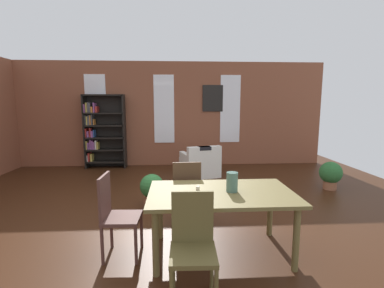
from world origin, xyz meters
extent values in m
plane|color=#3B1E0F|center=(0.00, 0.00, 0.00)|extent=(10.19, 10.19, 0.00)
cube|color=brown|center=(0.00, 3.78, 1.42)|extent=(8.84, 0.12, 2.84)
cube|color=white|center=(-1.83, 3.71, 1.56)|extent=(0.55, 0.02, 1.85)
cube|color=white|center=(0.00, 3.71, 1.56)|extent=(0.55, 0.02, 1.85)
cube|color=white|center=(1.83, 3.71, 1.56)|extent=(0.55, 0.02, 1.85)
cube|color=brown|center=(0.82, -0.94, 0.72)|extent=(1.64, 0.99, 0.04)
cylinder|color=brown|center=(0.11, -1.33, 0.35)|extent=(0.07, 0.07, 0.70)
cylinder|color=brown|center=(1.54, -1.33, 0.35)|extent=(0.07, 0.07, 0.70)
cylinder|color=brown|center=(0.11, -0.54, 0.35)|extent=(0.07, 0.07, 0.70)
cylinder|color=brown|center=(1.54, -0.54, 0.35)|extent=(0.07, 0.07, 0.70)
cylinder|color=#4C7266|center=(0.95, -0.94, 0.85)|extent=(0.13, 0.13, 0.22)
cylinder|color=silver|center=(0.56, -0.86, 0.76)|extent=(0.04, 0.04, 0.04)
cube|color=#4D3522|center=(0.46, -0.14, 0.45)|extent=(0.41, 0.41, 0.04)
cube|color=#4D3522|center=(0.46, -0.33, 0.70)|extent=(0.38, 0.04, 0.50)
cylinder|color=#4D3522|center=(0.63, 0.04, 0.21)|extent=(0.04, 0.04, 0.43)
cylinder|color=#4D3522|center=(0.27, 0.03, 0.21)|extent=(0.04, 0.04, 0.43)
cylinder|color=#4D3522|center=(0.64, -0.32, 0.21)|extent=(0.04, 0.04, 0.43)
cylinder|color=#4D3522|center=(0.28, -0.33, 0.21)|extent=(0.04, 0.04, 0.43)
cube|color=#53332D|center=(-0.29, -0.94, 0.45)|extent=(0.42, 0.42, 0.04)
cube|color=#53332D|center=(-0.48, -0.93, 0.70)|extent=(0.05, 0.38, 0.50)
cylinder|color=#53332D|center=(-0.12, -1.13, 0.21)|extent=(0.04, 0.04, 0.43)
cylinder|color=#53332D|center=(-0.11, -0.77, 0.21)|extent=(0.04, 0.04, 0.43)
cylinder|color=#53332D|center=(-0.48, -1.11, 0.21)|extent=(0.04, 0.04, 0.43)
cylinder|color=#53332D|center=(-0.47, -0.75, 0.21)|extent=(0.04, 0.04, 0.43)
cube|color=brown|center=(0.46, -1.73, 0.45)|extent=(0.41, 0.41, 0.04)
cube|color=brown|center=(0.46, -1.55, 0.70)|extent=(0.38, 0.04, 0.50)
cylinder|color=brown|center=(0.28, -1.55, 0.21)|extent=(0.04, 0.04, 0.43)
cylinder|color=brown|center=(0.64, -1.56, 0.21)|extent=(0.04, 0.04, 0.43)
cube|color=black|center=(-2.08, 3.51, 0.98)|extent=(0.04, 0.32, 1.95)
cube|color=black|center=(-1.05, 3.51, 0.98)|extent=(0.04, 0.32, 1.95)
cube|color=black|center=(-1.57, 3.67, 0.98)|extent=(1.06, 0.01, 1.95)
cube|color=black|center=(-1.57, 3.51, 0.16)|extent=(1.02, 0.32, 0.04)
cube|color=white|center=(-2.04, 3.51, 0.26)|extent=(0.03, 0.19, 0.16)
cube|color=#B22D28|center=(-2.00, 3.51, 0.30)|extent=(0.04, 0.25, 0.23)
cube|color=gold|center=(-1.94, 3.51, 0.28)|extent=(0.05, 0.20, 0.20)
cube|color=black|center=(-1.57, 3.51, 0.49)|extent=(1.02, 0.32, 0.04)
cube|color=gold|center=(-2.05, 3.51, 0.62)|extent=(0.03, 0.22, 0.23)
cube|color=#8C4C8C|center=(-2.00, 3.51, 0.60)|extent=(0.04, 0.22, 0.18)
cube|color=#8C4C8C|center=(-1.95, 3.51, 0.64)|extent=(0.04, 0.19, 0.27)
cube|color=#8C4C8C|center=(-1.90, 3.51, 0.62)|extent=(0.05, 0.18, 0.23)
cube|color=#8C4C8C|center=(-1.85, 3.51, 0.61)|extent=(0.03, 0.22, 0.19)
cube|color=white|center=(-1.81, 3.51, 0.63)|extent=(0.04, 0.18, 0.24)
cube|color=gold|center=(-1.77, 3.51, 0.61)|extent=(0.03, 0.22, 0.19)
cube|color=black|center=(-1.57, 3.51, 0.81)|extent=(1.02, 0.32, 0.04)
cube|color=#B22D28|center=(-2.05, 3.51, 0.95)|extent=(0.03, 0.22, 0.23)
cube|color=#8C4C8C|center=(-2.00, 3.51, 0.91)|extent=(0.05, 0.19, 0.16)
cube|color=#B22D28|center=(-1.94, 3.51, 0.95)|extent=(0.05, 0.16, 0.24)
cube|color=#8C4C8C|center=(-1.89, 3.51, 0.92)|extent=(0.05, 0.24, 0.16)
cube|color=#284C8C|center=(-1.84, 3.51, 0.93)|extent=(0.03, 0.20, 0.19)
cube|color=black|center=(-1.57, 3.51, 1.14)|extent=(1.02, 0.32, 0.04)
cube|color=#4C4C51|center=(-2.04, 3.51, 1.29)|extent=(0.03, 0.17, 0.26)
cube|color=gold|center=(-2.00, 3.51, 1.27)|extent=(0.03, 0.22, 0.22)
cube|color=#4C4C51|center=(-1.96, 3.51, 1.29)|extent=(0.05, 0.19, 0.25)
cube|color=orange|center=(-1.92, 3.51, 1.29)|extent=(0.03, 0.21, 0.25)
cube|color=#4C4C51|center=(-1.88, 3.51, 1.30)|extent=(0.03, 0.22, 0.27)
cube|color=orange|center=(-1.83, 3.51, 1.23)|extent=(0.03, 0.17, 0.15)
cube|color=black|center=(-1.57, 3.51, 1.46)|extent=(1.02, 0.32, 0.04)
cube|color=#8C4C8C|center=(-2.04, 3.51, 1.59)|extent=(0.03, 0.27, 0.22)
cube|color=gold|center=(-2.00, 3.51, 1.61)|extent=(0.04, 0.20, 0.25)
cube|color=#4C4C51|center=(-1.95, 3.51, 1.62)|extent=(0.03, 0.24, 0.27)
cube|color=#4C4C51|center=(-1.91, 3.51, 1.61)|extent=(0.04, 0.24, 0.25)
cube|color=orange|center=(-1.86, 3.51, 1.56)|extent=(0.05, 0.22, 0.15)
cube|color=#8C4C8C|center=(-1.80, 3.51, 1.61)|extent=(0.04, 0.26, 0.25)
cube|color=#B22D28|center=(-1.75, 3.51, 1.56)|extent=(0.05, 0.23, 0.16)
cube|color=black|center=(-1.57, 3.51, 1.93)|extent=(1.02, 0.32, 0.04)
cube|color=white|center=(0.88, 2.56, 0.20)|extent=(0.98, 0.98, 0.40)
cube|color=white|center=(0.96, 2.25, 0.57)|extent=(0.81, 0.36, 0.35)
cube|color=white|center=(1.21, 2.65, 0.48)|extent=(0.30, 0.73, 0.15)
cube|color=white|center=(0.55, 2.47, 0.48)|extent=(0.30, 0.73, 0.15)
cube|color=black|center=(0.96, 2.25, 0.71)|extent=(0.31, 0.24, 0.08)
cylinder|color=#9E6042|center=(3.43, 1.31, 0.08)|extent=(0.25, 0.25, 0.17)
sphere|color=#2D6B33|center=(3.43, 1.31, 0.34)|extent=(0.44, 0.44, 0.44)
cylinder|color=#9E6042|center=(-0.09, 0.57, 0.10)|extent=(0.27, 0.27, 0.20)
sphere|color=#2D6B33|center=(-0.09, 0.57, 0.36)|extent=(0.40, 0.40, 0.40)
cube|color=black|center=(1.34, 3.71, 1.86)|extent=(0.56, 0.03, 0.72)
camera|label=1|loc=(0.32, -3.92, 1.73)|focal=25.83mm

